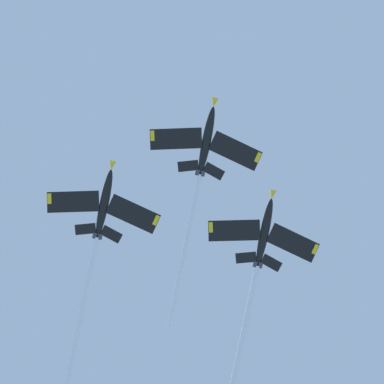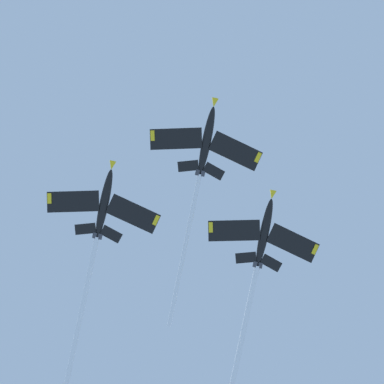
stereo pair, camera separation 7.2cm
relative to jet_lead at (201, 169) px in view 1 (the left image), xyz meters
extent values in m
ellipsoid|color=black|center=(-0.36, 4.79, 1.43)|extent=(2.48, 11.97, 4.74)
cone|color=yellow|center=(-0.84, 11.19, 3.35)|extent=(1.34, 1.96, 1.61)
ellipsoid|color=black|center=(-0.49, 6.62, 2.61)|extent=(1.22, 3.01, 1.66)
cube|color=black|center=(-5.59, 3.66, 1.11)|extent=(9.65, 6.15, 1.22)
cube|color=yellow|center=(-9.65, 3.03, 1.13)|extent=(1.22, 1.89, 0.63)
cube|color=black|center=(4.98, 4.45, 1.11)|extent=(9.46, 4.98, 1.22)
cube|color=yellow|center=(9.10, 4.43, 1.13)|extent=(0.99, 1.85, 0.63)
cube|color=black|center=(-2.27, -0.16, 0.00)|extent=(4.00, 3.00, 0.67)
cube|color=black|center=(2.27, 0.18, 0.00)|extent=(3.92, 2.57, 0.67)
cube|color=yellow|center=(0.01, -0.20, 1.40)|extent=(0.41, 3.11, 3.37)
cylinder|color=#38383D|center=(-0.39, -0.76, -0.33)|extent=(0.89, 1.24, 1.05)
cylinder|color=#38383D|center=(0.50, -0.69, -0.33)|extent=(0.89, 1.24, 1.05)
cylinder|color=white|center=(1.03, -13.83, -4.25)|extent=(2.71, 26.10, 8.47)
ellipsoid|color=black|center=(-12.44, -9.16, -2.83)|extent=(2.61, 11.93, 4.99)
cone|color=yellow|center=(-12.99, -2.81, -0.77)|extent=(1.36, 1.99, 1.63)
ellipsoid|color=black|center=(-12.60, -7.36, -1.61)|extent=(1.25, 3.02, 1.72)
cube|color=black|center=(-17.66, -10.35, -3.17)|extent=(9.64, 6.22, 1.30)
cube|color=yellow|center=(-21.72, -11.02, -3.15)|extent=(1.23, 1.88, 0.67)
cube|color=black|center=(-7.10, -9.44, -3.17)|extent=(9.44, 4.86, 1.30)
cube|color=yellow|center=(-2.99, -9.41, -3.15)|extent=(0.97, 1.84, 0.67)
cube|color=black|center=(-14.31, -14.10, -4.37)|extent=(4.00, 3.02, 0.71)
cube|color=black|center=(-9.76, -13.71, -4.37)|extent=(3.91, 2.53, 0.71)
cube|color=yellow|center=(-12.01, -14.14, -2.98)|extent=(0.45, 3.15, 3.40)
cylinder|color=#38383D|center=(-12.42, -14.67, -4.71)|extent=(0.90, 1.26, 1.07)
cylinder|color=#38383D|center=(-11.52, -14.59, -4.71)|extent=(0.90, 1.26, 1.07)
cylinder|color=white|center=(-10.77, -28.63, -9.27)|extent=(3.36, 27.99, 9.90)
ellipsoid|color=black|center=(15.89, -7.79, -2.30)|extent=(2.53, 11.91, 5.07)
cone|color=yellow|center=(15.39, -1.45, -0.19)|extent=(1.35, 1.99, 1.64)
ellipsoid|color=black|center=(15.75, -5.99, -1.07)|extent=(1.23, 3.01, 1.74)
cube|color=black|center=(10.66, -8.93, -2.65)|extent=(9.64, 6.16, 1.32)
cube|color=yellow|center=(6.60, -9.58, -2.63)|extent=(1.22, 1.88, 0.68)
cube|color=black|center=(21.23, -8.09, -2.65)|extent=(9.45, 4.91, 1.32)
cube|color=yellow|center=(25.34, -8.09, -2.63)|extent=(0.98, 1.84, 0.68)
cube|color=black|center=(13.99, -12.70, -3.87)|extent=(4.00, 3.00, 0.72)
cube|color=black|center=(18.54, -12.34, -3.87)|extent=(3.91, 2.55, 0.72)
cube|color=yellow|center=(16.29, -12.77, -2.48)|extent=(0.43, 3.16, 3.41)
cylinder|color=#38383D|center=(15.88, -13.28, -4.22)|extent=(0.89, 1.26, 1.07)
cylinder|color=#38383D|center=(16.77, -13.21, -4.22)|extent=(0.89, 1.26, 1.07)
cylinder|color=white|center=(17.49, -27.86, -9.08)|extent=(3.24, 29.23, 10.48)
camera|label=1|loc=(6.60, 37.53, -134.48)|focal=75.24mm
camera|label=2|loc=(6.67, 37.52, -134.48)|focal=75.24mm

